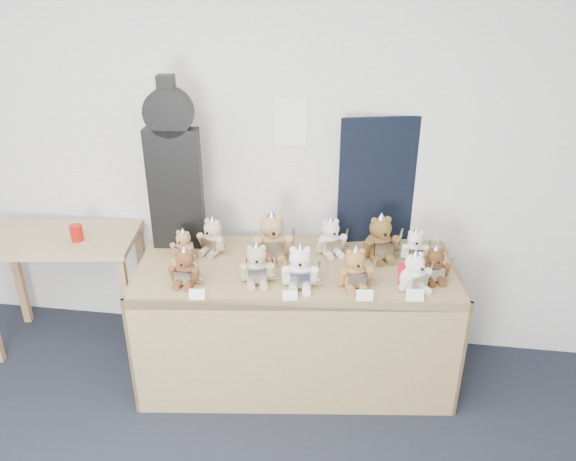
# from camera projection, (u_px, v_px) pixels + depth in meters

# --- Properties ---
(room_shell) EXTENTS (6.00, 6.00, 6.00)m
(room_shell) POSITION_uv_depth(u_px,v_px,m) (291.00, 122.00, 3.45)
(room_shell) COLOR white
(room_shell) RESTS_ON floor
(display_table) EXTENTS (1.99, 1.03, 0.79)m
(display_table) POSITION_uv_depth(u_px,v_px,m) (296.00, 297.00, 3.36)
(display_table) COLOR #96804C
(display_table) RESTS_ON floor
(side_table) EXTENTS (1.05, 0.69, 0.82)m
(side_table) POSITION_uv_depth(u_px,v_px,m) (62.00, 254.00, 3.72)
(side_table) COLOR tan
(side_table) RESTS_ON floor
(guitar_case) EXTENTS (0.33, 0.13, 1.07)m
(guitar_case) POSITION_uv_depth(u_px,v_px,m) (174.00, 168.00, 3.38)
(guitar_case) COLOR black
(guitar_case) RESTS_ON display_table
(navy_board) EXTENTS (0.60, 0.18, 0.82)m
(navy_board) POSITION_uv_depth(u_px,v_px,m) (387.00, 181.00, 3.50)
(navy_board) COLOR black
(navy_board) RESTS_ON display_table
(red_cup) EXTENTS (0.08, 0.08, 0.11)m
(red_cup) POSITION_uv_depth(u_px,v_px,m) (77.00, 233.00, 3.59)
(red_cup) COLOR #AC0E0B
(red_cup) RESTS_ON side_table
(teddy_front_far_left) EXTENTS (0.20, 0.16, 0.24)m
(teddy_front_far_left) POSITION_uv_depth(u_px,v_px,m) (185.00, 268.00, 3.13)
(teddy_front_far_left) COLOR brown
(teddy_front_far_left) RESTS_ON display_table
(teddy_front_left) EXTENTS (0.22, 0.20, 0.27)m
(teddy_front_left) POSITION_uv_depth(u_px,v_px,m) (257.00, 265.00, 3.15)
(teddy_front_left) COLOR tan
(teddy_front_left) RESTS_ON display_table
(teddy_front_centre) EXTENTS (0.24, 0.20, 0.28)m
(teddy_front_centre) POSITION_uv_depth(u_px,v_px,m) (300.00, 269.00, 3.10)
(teddy_front_centre) COLOR white
(teddy_front_centre) RESTS_ON display_table
(teddy_front_right) EXTENTS (0.22, 0.20, 0.27)m
(teddy_front_right) POSITION_uv_depth(u_px,v_px,m) (355.00, 270.00, 3.10)
(teddy_front_right) COLOR #A3703E
(teddy_front_right) RESTS_ON display_table
(teddy_front_far_right) EXTENTS (0.21, 0.21, 0.26)m
(teddy_front_far_right) POSITION_uv_depth(u_px,v_px,m) (414.00, 273.00, 3.08)
(teddy_front_far_right) COLOR white
(teddy_front_far_right) RESTS_ON display_table
(teddy_front_end) EXTENTS (0.19, 0.17, 0.23)m
(teddy_front_end) POSITION_uv_depth(u_px,v_px,m) (435.00, 266.00, 3.17)
(teddy_front_end) COLOR brown
(teddy_front_end) RESTS_ON display_table
(teddy_back_left) EXTENTS (0.21, 0.20, 0.26)m
(teddy_back_left) POSITION_uv_depth(u_px,v_px,m) (213.00, 237.00, 3.48)
(teddy_back_left) COLOR beige
(teddy_back_left) RESTS_ON display_table
(teddy_back_centre_left) EXTENTS (0.28, 0.25, 0.34)m
(teddy_back_centre_left) POSITION_uv_depth(u_px,v_px,m) (272.00, 239.00, 3.39)
(teddy_back_centre_left) COLOR tan
(teddy_back_centre_left) RESTS_ON display_table
(teddy_back_centre_right) EXTENTS (0.22, 0.21, 0.26)m
(teddy_back_centre_right) POSITION_uv_depth(u_px,v_px,m) (331.00, 238.00, 3.46)
(teddy_back_centre_right) COLOR white
(teddy_back_centre_right) RESTS_ON display_table
(teddy_back_right) EXTENTS (0.26, 0.24, 0.31)m
(teddy_back_right) POSITION_uv_depth(u_px,v_px,m) (380.00, 240.00, 3.40)
(teddy_back_right) COLOR brown
(teddy_back_right) RESTS_ON display_table
(teddy_back_end) EXTENTS (0.19, 0.15, 0.23)m
(teddy_back_end) POSITION_uv_depth(u_px,v_px,m) (415.00, 247.00, 3.39)
(teddy_back_end) COLOR white
(teddy_back_end) RESTS_ON display_table
(teddy_back_far_left) EXTENTS (0.17, 0.15, 0.21)m
(teddy_back_far_left) POSITION_uv_depth(u_px,v_px,m) (184.00, 246.00, 3.41)
(teddy_back_far_left) COLOR #A2784B
(teddy_back_far_left) RESTS_ON display_table
(entry_card_a) EXTENTS (0.09, 0.03, 0.06)m
(entry_card_a) POSITION_uv_depth(u_px,v_px,m) (197.00, 294.00, 3.01)
(entry_card_a) COLOR white
(entry_card_a) RESTS_ON display_table
(entry_card_b) EXTENTS (0.08, 0.03, 0.06)m
(entry_card_b) POSITION_uv_depth(u_px,v_px,m) (290.00, 295.00, 3.01)
(entry_card_b) COLOR white
(entry_card_b) RESTS_ON display_table
(entry_card_c) EXTENTS (0.09, 0.03, 0.06)m
(entry_card_c) POSITION_uv_depth(u_px,v_px,m) (365.00, 295.00, 3.00)
(entry_card_c) COLOR white
(entry_card_c) RESTS_ON display_table
(entry_card_d) EXTENTS (0.10, 0.03, 0.07)m
(entry_card_d) POSITION_uv_depth(u_px,v_px,m) (415.00, 295.00, 2.99)
(entry_card_d) COLOR white
(entry_card_d) RESTS_ON display_table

